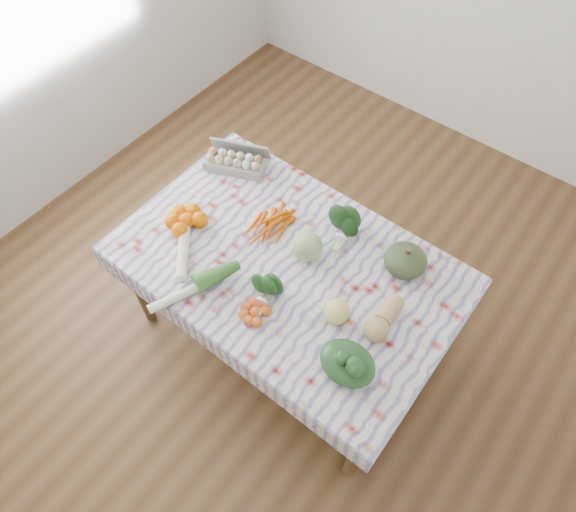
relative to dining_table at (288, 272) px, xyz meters
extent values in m
plane|color=#51351B|center=(0.00, 0.00, -0.68)|extent=(4.50, 4.50, 0.00)
cube|color=brown|center=(0.00, 0.00, 0.05)|extent=(1.60, 1.00, 0.04)
cylinder|color=brown|center=(-0.74, -0.44, -0.32)|extent=(0.06, 0.06, 0.71)
cylinder|color=brown|center=(0.74, -0.44, -0.32)|extent=(0.06, 0.06, 0.71)
cylinder|color=brown|center=(-0.74, 0.44, -0.32)|extent=(0.06, 0.06, 0.71)
cylinder|color=brown|center=(0.74, 0.44, -0.32)|extent=(0.06, 0.06, 0.71)
cube|color=silver|center=(0.00, 0.00, 0.08)|extent=(1.66, 1.06, 0.01)
cube|color=#969591|center=(-0.62, 0.32, 0.13)|extent=(0.36, 0.26, 0.09)
cube|color=#D34F02|center=(-0.21, 0.10, 0.11)|extent=(0.27, 0.24, 0.05)
ellipsoid|color=#153714|center=(0.12, 0.30, 0.16)|extent=(0.20, 0.18, 0.15)
ellipsoid|color=#364827|center=(0.46, 0.32, 0.15)|extent=(0.24, 0.24, 0.14)
sphere|color=#A1BC7B|center=(0.05, 0.09, 0.16)|extent=(0.17, 0.17, 0.15)
ellipsoid|color=tan|center=(0.54, 0.00, 0.14)|extent=(0.12, 0.24, 0.11)
cube|color=#F76D00|center=(-0.55, -0.14, 0.13)|extent=(0.33, 0.33, 0.09)
ellipsoid|color=#194819|center=(0.04, -0.21, 0.14)|extent=(0.17, 0.17, 0.11)
cube|color=#D6581C|center=(0.06, -0.32, 0.11)|extent=(0.19, 0.19, 0.05)
sphere|color=#E1D66F|center=(0.36, -0.11, 0.14)|extent=(0.14, 0.14, 0.12)
ellipsoid|color=#173718|center=(0.53, -0.27, 0.14)|extent=(0.30, 0.27, 0.11)
cylinder|color=white|center=(-0.45, -0.26, 0.11)|extent=(0.30, 0.33, 0.06)
cylinder|color=white|center=(-0.25, -0.40, 0.11)|extent=(0.21, 0.44, 0.05)
camera|label=1|loc=(0.86, -1.10, 2.17)|focal=32.00mm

